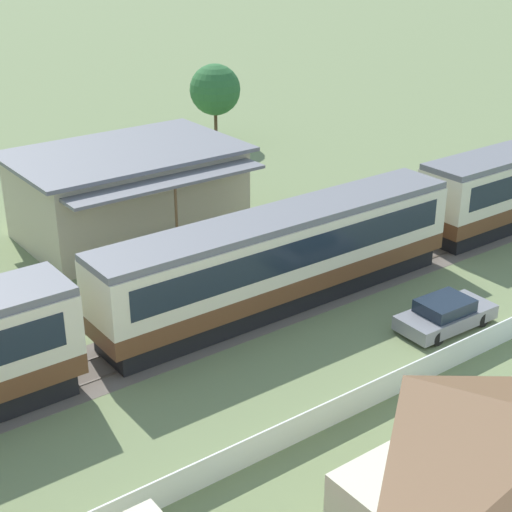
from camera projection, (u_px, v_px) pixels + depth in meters
The scene contains 7 objects.
ground_plane at pixel (134, 353), 30.79m from camera, with size 600.00×600.00×0.00m, color #707F51.
passenger_train at pixel (287, 253), 33.87m from camera, with size 55.27×2.90×4.25m.
railway_track at pixel (202, 331), 32.40m from camera, with size 105.78×3.60×0.04m.
station_building at pixel (128, 192), 41.16m from camera, with size 11.71×8.91×4.64m.
picket_fence_front at pixel (364, 398), 27.11m from camera, with size 37.84×0.06×1.05m, color white.
parked_car_grey at pixel (445, 314), 32.46m from camera, with size 4.40×2.03×1.31m.
yard_tree_0 at pixel (215, 90), 56.72m from camera, with size 3.70×3.70×5.79m.
Camera 1 is at (-12.02, -24.15, 16.07)m, focal length 55.00 mm.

